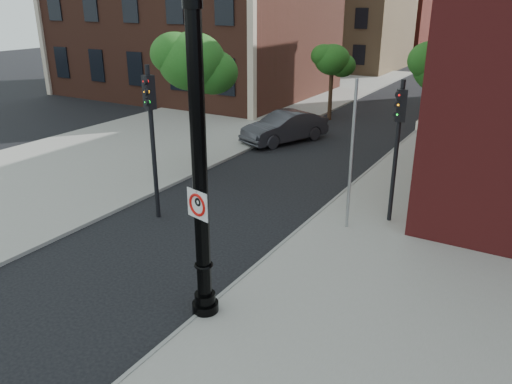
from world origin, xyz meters
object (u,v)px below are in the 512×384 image
Objects in this scene: traffic_signal_left at (151,118)px; lamppost at (200,179)px; parked_car at (285,127)px; traffic_signal_right at (398,130)px; no_parking_sign at (198,204)px.

lamppost is at bearing -21.81° from traffic_signal_left.
traffic_signal_left is at bearing -63.26° from parked_car.
traffic_signal_left reaches higher than parked_car.
lamppost is 15.44m from parked_car.
no_parking_sign is at bearing -127.74° from traffic_signal_right.
lamppost is at bearing 117.70° from no_parking_sign.
lamppost reaches higher than traffic_signal_right.
lamppost is 5.95m from traffic_signal_left.
parked_car is 0.93× the size of traffic_signal_left.
parked_car is 1.00× the size of traffic_signal_right.
lamppost is 11.41× the size of no_parking_sign.
lamppost is at bearing -128.45° from traffic_signal_right.
traffic_signal_right is at bearing -20.69° from parked_car.
traffic_signal_left is 7.60m from traffic_signal_right.
no_parking_sign is at bearing -22.86° from traffic_signal_left.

